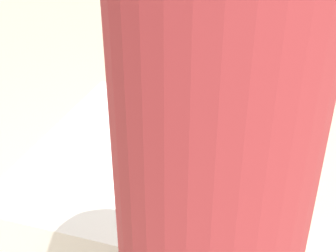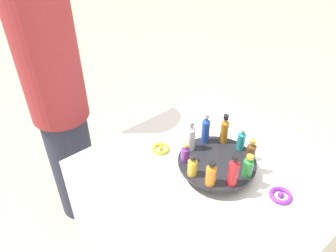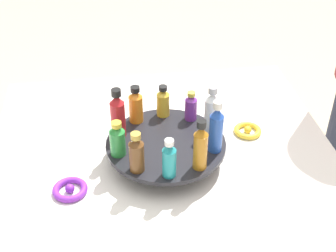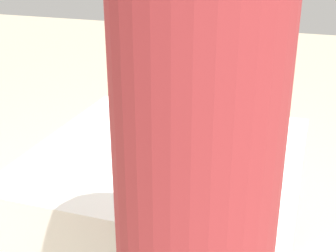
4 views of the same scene
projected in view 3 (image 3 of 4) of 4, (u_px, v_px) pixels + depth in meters
The scene contains 14 objects.
party_table at pixel (166, 245), 1.52m from camera, with size 0.98×0.98×0.71m.
display_stand at pixel (166, 148), 1.28m from camera, with size 0.33×0.33×0.06m.
bottle_green at pixel (117, 140), 1.21m from camera, with size 0.04×0.04×0.10m.
bottle_brown at pixel (137, 153), 1.15m from camera, with size 0.04×0.04×0.11m.
bottle_teal at pixel (169, 159), 1.13m from camera, with size 0.03×0.03×0.11m.
bottle_amber at pixel (200, 147), 1.15m from camera, with size 0.04×0.04×0.14m.
bottle_blue at pixel (216, 129), 1.21m from camera, with size 0.04×0.04×0.15m.
bottle_clear at pixel (212, 112), 1.27m from camera, with size 0.04×0.04×0.14m.
bottle_purple at pixel (191, 107), 1.34m from camera, with size 0.04×0.04×0.09m.
bottle_gold at pixel (163, 102), 1.36m from camera, with size 0.04×0.04×0.10m.
bottle_orange at pixel (136, 105), 1.33m from camera, with size 0.04×0.04×0.11m.
bottle_red at pixel (118, 115), 1.26m from camera, with size 0.04×0.04×0.15m.
ribbon_bow_purple at pixel (70, 189), 1.20m from camera, with size 0.09×0.09×0.02m.
ribbon_bow_gold at pixel (248, 130), 1.41m from camera, with size 0.08×0.08×0.02m.
Camera 3 is at (-1.00, 0.14, 1.55)m, focal length 50.00 mm.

